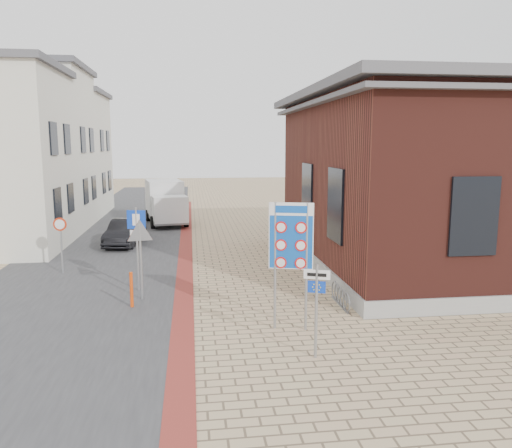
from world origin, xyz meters
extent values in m
plane|color=tan|center=(0.00, 0.00, 0.00)|extent=(120.00, 120.00, 0.00)
cube|color=#38383A|center=(-5.50, 15.00, 0.01)|extent=(7.00, 60.00, 0.02)
cube|color=maroon|center=(-2.00, 10.00, 0.01)|extent=(0.60, 40.00, 0.02)
cube|color=gray|center=(9.00, 7.00, 0.25)|extent=(12.15, 12.15, 0.50)
cube|color=#4D1E19|center=(9.00, 7.00, 3.50)|extent=(12.00, 12.00, 6.00)
cube|color=#505056|center=(9.00, 7.00, 6.65)|extent=(13.00, 13.00, 0.30)
cube|color=#505056|center=(9.00, 7.00, 6.25)|extent=(12.70, 12.70, 0.15)
cube|color=black|center=(2.98, 4.00, 2.80)|extent=(0.12, 1.60, 2.40)
cube|color=black|center=(2.98, 8.00, 2.80)|extent=(0.12, 1.60, 2.40)
cube|color=black|center=(6.00, 0.98, 2.80)|extent=(1.40, 0.12, 2.20)
cube|color=black|center=(-7.48, 10.80, 2.20)|extent=(0.10, 1.10, 1.40)
cube|color=black|center=(-7.48, 13.20, 2.20)|extent=(0.10, 1.10, 1.40)
cube|color=black|center=(-7.48, 10.80, 5.00)|extent=(0.10, 1.10, 1.40)
cube|color=black|center=(-7.48, 13.20, 5.00)|extent=(0.10, 1.10, 1.40)
cube|color=silver|center=(-11.00, 18.00, 4.40)|extent=(7.00, 6.00, 8.80)
cube|color=#505056|center=(-11.00, 18.00, 8.95)|extent=(7.40, 6.40, 0.30)
cube|color=black|center=(-7.48, 16.80, 2.20)|extent=(0.10, 1.10, 1.40)
cube|color=black|center=(-7.48, 19.20, 2.20)|extent=(0.10, 1.10, 1.40)
cube|color=black|center=(-7.48, 16.80, 5.00)|extent=(0.10, 1.10, 1.40)
cube|color=black|center=(-7.48, 19.20, 5.00)|extent=(0.10, 1.10, 1.40)
cube|color=silver|center=(-11.00, 24.00, 4.00)|extent=(7.00, 6.00, 8.00)
cube|color=#505056|center=(-11.00, 24.00, 8.15)|extent=(7.40, 6.40, 0.30)
cube|color=black|center=(-7.48, 22.80, 2.20)|extent=(0.10, 1.10, 1.40)
cube|color=black|center=(-7.48, 25.20, 2.20)|extent=(0.10, 1.10, 1.40)
cube|color=black|center=(-7.48, 22.80, 5.00)|extent=(0.10, 1.10, 1.40)
cube|color=black|center=(-7.48, 25.20, 5.00)|extent=(0.10, 1.10, 1.40)
torus|color=slate|center=(2.65, 1.60, 0.28)|extent=(0.04, 0.60, 0.60)
torus|color=slate|center=(2.65, 1.90, 0.28)|extent=(0.04, 0.60, 0.60)
torus|color=slate|center=(2.65, 2.20, 0.28)|extent=(0.04, 0.60, 0.60)
torus|color=slate|center=(2.65, 2.50, 0.28)|extent=(0.04, 0.60, 0.60)
torus|color=slate|center=(2.65, 2.80, 0.28)|extent=(0.04, 0.60, 0.60)
cube|color=slate|center=(2.65, 2.20, 0.02)|extent=(0.08, 1.60, 0.04)
imported|color=black|center=(-4.86, 12.33, 0.61)|extent=(1.73, 3.82, 1.22)
cube|color=slate|center=(-3.20, 18.43, 0.41)|extent=(2.71, 5.15, 0.23)
cube|color=white|center=(-2.91, 16.73, 1.13)|extent=(2.14, 1.84, 1.45)
cube|color=black|center=(-2.79, 16.06, 1.41)|extent=(1.71, 0.37, 0.73)
cube|color=white|center=(-3.34, 19.24, 1.59)|extent=(2.52, 3.56, 2.00)
cylinder|color=black|center=(-3.89, 16.84, 0.36)|extent=(0.35, 0.75, 0.73)
cylinder|color=black|center=(-2.01, 17.16, 0.36)|extent=(0.35, 0.75, 0.73)
cylinder|color=black|center=(-4.39, 19.70, 0.36)|extent=(0.35, 0.75, 0.73)
cylinder|color=black|center=(-2.51, 20.02, 0.36)|extent=(0.35, 0.75, 0.73)
cylinder|color=gray|center=(0.39, 0.60, 1.66)|extent=(0.07, 0.07, 3.32)
cylinder|color=gray|center=(1.17, 0.40, 1.66)|extent=(0.07, 0.07, 3.32)
cube|color=white|center=(0.78, 0.50, 2.46)|extent=(1.11, 0.34, 1.71)
cube|color=#0F4EB4|center=(0.78, 0.50, 2.46)|extent=(1.06, 0.33, 1.66)
cube|color=white|center=(0.78, 0.50, 3.15)|extent=(1.07, 0.34, 0.32)
cylinder|color=gray|center=(1.00, -1.31, 1.08)|extent=(0.07, 0.07, 2.17)
cube|color=white|center=(1.00, -1.31, 1.93)|extent=(0.56, 0.25, 0.21)
cube|color=#0F38B7|center=(1.00, -1.31, 1.65)|extent=(0.38, 0.18, 0.26)
cylinder|color=gray|center=(-3.47, 4.50, 1.38)|extent=(0.07, 0.07, 2.75)
cube|color=#0F3AB8|center=(-3.47, 4.50, 2.37)|extent=(0.60, 0.18, 0.61)
cube|color=white|center=(-3.47, 4.50, 1.93)|extent=(0.44, 0.14, 0.20)
cylinder|color=gray|center=(-3.27, 3.50, 1.20)|extent=(0.07, 0.07, 2.40)
cylinder|color=gray|center=(-6.50, 7.16, 1.05)|extent=(0.07, 0.07, 2.10)
cylinder|color=red|center=(-6.50, 7.16, 1.86)|extent=(0.50, 0.08, 0.50)
cylinder|color=#D9410B|center=(-3.50, 2.80, 0.54)|extent=(0.11, 0.11, 1.07)
camera|label=1|loc=(-1.72, -11.68, 4.77)|focal=35.00mm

